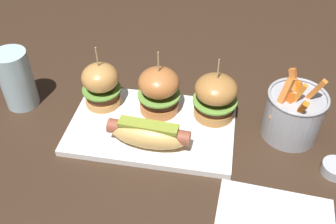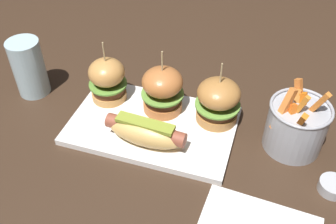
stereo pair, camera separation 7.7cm
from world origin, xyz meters
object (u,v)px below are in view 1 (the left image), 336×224
(slider_left, at_px, (101,85))
(fries_bucket, at_px, (293,114))
(slider_center, at_px, (159,90))
(slider_right, at_px, (215,97))
(sauce_ramekin, at_px, (335,168))
(water_glass, at_px, (16,79))
(hot_dog, at_px, (149,133))
(platter_main, at_px, (152,127))

(slider_left, height_order, fries_bucket, slider_left)
(slider_center, distance_m, slider_right, 0.12)
(sauce_ramekin, relative_size, water_glass, 0.38)
(fries_bucket, height_order, sauce_ramekin, fries_bucket)
(hot_dog, relative_size, slider_center, 1.12)
(slider_center, bearing_deg, slider_right, 1.96)
(hot_dog, height_order, sauce_ramekin, hot_dog)
(slider_center, xyz_separation_m, sauce_ramekin, (0.36, -0.10, -0.05))
(slider_left, bearing_deg, slider_right, 1.01)
(slider_right, xyz_separation_m, sauce_ramekin, (0.24, -0.11, -0.05))
(slider_center, xyz_separation_m, fries_bucket, (0.28, -0.01, -0.01))
(hot_dog, distance_m, water_glass, 0.32)
(platter_main, height_order, hot_dog, hot_dog)
(hot_dog, xyz_separation_m, water_glass, (-0.31, 0.09, 0.02))
(hot_dog, relative_size, slider_left, 1.14)
(hot_dog, bearing_deg, fries_bucket, 18.51)
(platter_main, distance_m, sauce_ramekin, 0.37)
(platter_main, distance_m, slider_right, 0.15)
(platter_main, relative_size, slider_center, 2.33)
(slider_left, relative_size, sauce_ramekin, 2.83)
(slider_right, xyz_separation_m, water_glass, (-0.43, -0.02, 0.00))
(platter_main, relative_size, sauce_ramekin, 6.73)
(slider_left, xyz_separation_m, slider_right, (0.24, 0.00, -0.00))
(platter_main, bearing_deg, slider_right, 23.65)
(slider_center, relative_size, fries_bucket, 0.99)
(sauce_ramekin, distance_m, water_glass, 0.67)
(slider_center, relative_size, sauce_ramekin, 2.89)
(platter_main, xyz_separation_m, hot_dog, (0.01, -0.05, 0.04))
(fries_bucket, bearing_deg, platter_main, -172.28)
(slider_left, bearing_deg, fries_bucket, -1.68)
(slider_left, distance_m, fries_bucket, 0.40)
(hot_dog, xyz_separation_m, slider_left, (-0.13, 0.10, 0.02))
(slider_left, height_order, slider_center, slider_center)
(slider_center, distance_m, sauce_ramekin, 0.37)
(hot_dog, height_order, slider_center, slider_center)
(sauce_ramekin, bearing_deg, hot_dog, -179.98)
(platter_main, distance_m, hot_dog, 0.06)
(hot_dog, relative_size, sauce_ramekin, 3.24)
(slider_center, height_order, fries_bucket, slider_center)
(platter_main, height_order, slider_center, slider_center)
(slider_center, xyz_separation_m, water_glass, (-0.31, -0.02, 0.00))
(sauce_ramekin, bearing_deg, slider_center, 163.63)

